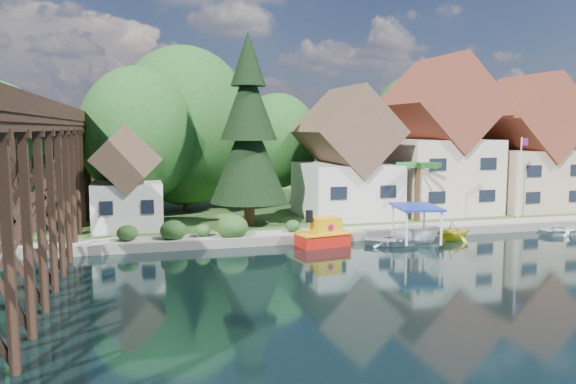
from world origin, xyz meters
name	(u,v)px	position (x,y,z in m)	size (l,w,h in m)	color
ground	(330,272)	(0.00, 0.00, 0.00)	(140.00, 140.00, 0.00)	black
bank	(231,197)	(0.00, 34.00, 0.25)	(140.00, 52.00, 0.50)	#2A4B1E
seawall	(346,237)	(4.00, 8.00, 0.31)	(60.00, 0.40, 0.62)	slate
promenade	(365,229)	(6.00, 9.30, 0.53)	(50.00, 2.60, 0.06)	gray
trestle_bridge	(31,176)	(-16.00, 5.17, 5.35)	(4.12, 44.18, 9.30)	black
house_left	(346,162)	(7.00, 16.00, 5.14)	(7.64, 8.64, 11.02)	silver
house_center	(437,146)	(16.00, 16.50, 6.42)	(8.65, 9.18, 13.89)	beige
house_right	(526,152)	(25.00, 16.00, 5.78)	(8.15, 8.64, 12.45)	tan
shed	(127,184)	(-11.00, 14.50, 3.83)	(5.09, 5.40, 7.85)	silver
bg_trees	(264,136)	(1.00, 21.25, 7.29)	(49.90, 13.30, 10.57)	#382314
shrubs	(223,227)	(-4.60, 9.26, 1.23)	(15.76, 2.47, 1.70)	#1E4217
conifer	(249,133)	(-1.91, 13.50, 7.62)	(6.00, 6.00, 14.78)	#382314
palm_tree	(418,167)	(11.69, 12.02, 4.91)	(4.31, 4.31, 5.05)	#382314
flagpole	(521,170)	(19.90, 10.00, 4.66)	(0.98, 0.49, 6.79)	white
tugboat	(323,235)	(1.91, 6.88, 0.77)	(3.84, 2.56, 2.58)	#B5140C
boat_white_a	(392,239)	(6.57, 5.90, 0.39)	(2.70, 3.78, 0.78)	white
boat_canopy	(416,228)	(8.32, 5.81, 1.15)	(3.60, 4.62, 2.67)	white
boat_yellow	(454,230)	(11.60, 6.30, 0.74)	(2.43, 2.82, 1.48)	#D1CA17
boat_white_b	(563,229)	(20.94, 6.19, 0.40)	(2.78, 3.89, 0.81)	silver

